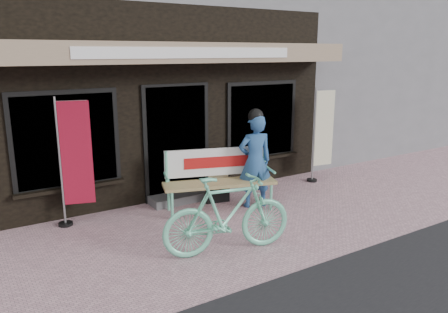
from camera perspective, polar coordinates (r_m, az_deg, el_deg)
ground at (r=6.98m, az=1.30°, el=-9.83°), size 70.00×70.00×0.00m
storefront at (r=10.90m, az=-13.55°, el=14.34°), size 7.00×6.77×6.00m
neighbor_right_near at (r=16.20m, az=16.38°, el=13.10°), size 10.00×7.00×5.60m
bench at (r=7.79m, az=-0.74°, el=-2.34°), size 2.05×1.07×1.08m
person at (r=7.86m, az=4.06°, el=-0.36°), size 0.70×0.54×1.80m
bicycle at (r=6.12m, az=0.50°, el=-7.58°), size 1.94×0.91×1.12m
nobori_red at (r=7.34m, az=-18.99°, el=-0.47°), size 0.62×0.29×2.10m
nobori_cream at (r=9.66m, az=12.69°, el=2.97°), size 0.61×0.25×2.04m
menu_stand at (r=8.13m, az=-0.85°, el=-2.88°), size 0.46×0.19×0.91m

